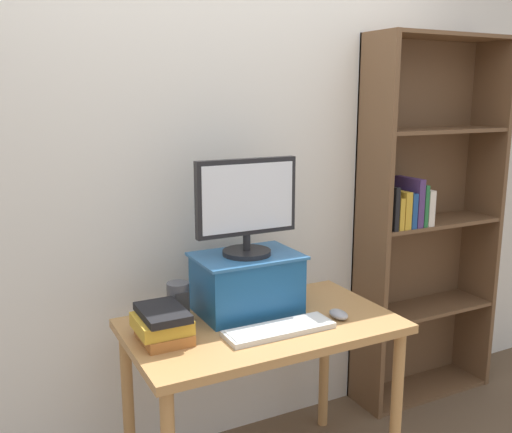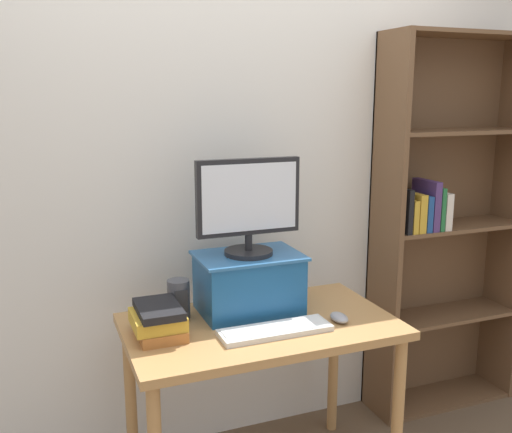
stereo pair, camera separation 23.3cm
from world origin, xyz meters
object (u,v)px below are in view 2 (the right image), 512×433
object	(u,v)px
computer_mouse	(339,318)
computer_monitor	(249,205)
keyboard	(275,330)
desk_speaker	(179,299)
desk	(261,345)
bookshelf_unit	(442,224)
riser_box	(249,281)
book_stack	(159,321)

from	to	relation	value
computer_mouse	computer_monitor	bearing A→B (deg)	140.59
keyboard	desk_speaker	size ratio (longest dim) A/B	2.67
desk	computer_monitor	world-z (taller)	computer_monitor
computer_monitor	bookshelf_unit	bearing A→B (deg)	9.67
bookshelf_unit	keyboard	bearing A→B (deg)	-158.47
desk_speaker	computer_monitor	bearing A→B (deg)	-4.60
desk_speaker	riser_box	bearing A→B (deg)	-4.33
bookshelf_unit	book_stack	distance (m)	1.65
book_stack	bookshelf_unit	bearing A→B (deg)	11.41
computer_mouse	desk	bearing A→B (deg)	159.81
keyboard	computer_mouse	size ratio (longest dim) A/B	4.37
bookshelf_unit	book_stack	bearing A→B (deg)	-168.59
computer_monitor	keyboard	distance (m)	0.53
book_stack	computer_mouse	bearing A→B (deg)	-10.00
riser_box	bookshelf_unit	bearing A→B (deg)	9.60
keyboard	book_stack	bearing A→B (deg)	162.45
computer_monitor	desk_speaker	world-z (taller)	computer_monitor
desk	riser_box	size ratio (longest dim) A/B	2.49
computer_monitor	computer_mouse	world-z (taller)	computer_monitor
riser_box	desk_speaker	distance (m)	0.31
desk	book_stack	distance (m)	0.45
keyboard	desk	bearing A→B (deg)	96.44
book_stack	keyboard	bearing A→B (deg)	-17.55
computer_monitor	desk	bearing A→B (deg)	-90.62
computer_monitor	computer_mouse	xyz separation A→B (m)	(0.31, -0.25, -0.46)
book_stack	desk	bearing A→B (deg)	-2.12
desk	keyboard	bearing A→B (deg)	-83.56
desk	keyboard	distance (m)	0.17
desk	book_stack	size ratio (longest dim) A/B	4.54
keyboard	desk_speaker	xyz separation A→B (m)	(-0.32, 0.29, 0.07)
computer_mouse	book_stack	world-z (taller)	book_stack
desk	book_stack	bearing A→B (deg)	177.88
desk_speaker	bookshelf_unit	bearing A→B (deg)	6.77
keyboard	desk_speaker	bearing A→B (deg)	138.20
desk	computer_mouse	world-z (taller)	computer_mouse
desk	book_stack	xyz separation A→B (m)	(-0.42, 0.02, 0.17)
bookshelf_unit	book_stack	size ratio (longest dim) A/B	8.13
desk	desk_speaker	bearing A→B (deg)	151.90
desk_speaker	desk	bearing A→B (deg)	-28.10
riser_box	desk_speaker	world-z (taller)	riser_box
riser_box	computer_mouse	xyz separation A→B (m)	(0.31, -0.25, -0.12)
riser_box	computer_mouse	distance (m)	0.41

